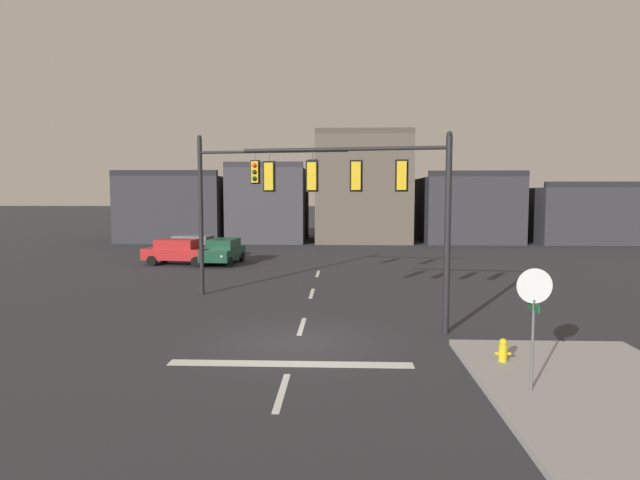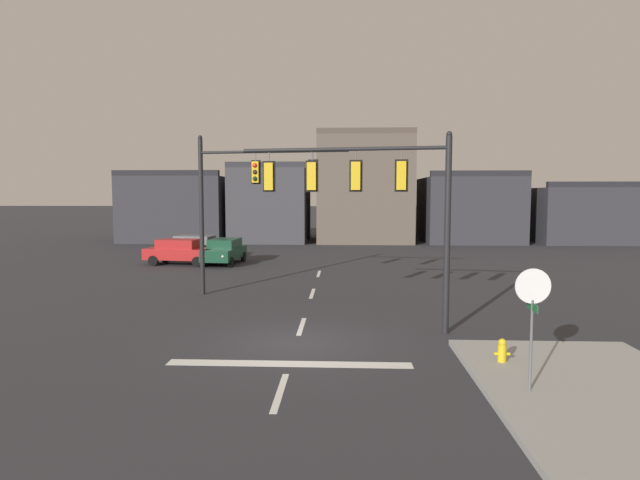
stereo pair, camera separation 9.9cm
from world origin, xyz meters
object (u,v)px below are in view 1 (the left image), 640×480
Objects in this scene: signal_mast_far_side at (241,190)px; car_lot_farside at (192,247)px; car_lot_nearside at (223,251)px; car_lot_middle at (179,251)px; signal_mast_near_side at (373,192)px; stop_sign at (534,300)px; fire_hydrant at (503,355)px.

signal_mast_far_side reaches higher than car_lot_farside.
car_lot_nearside and car_lot_middle have the same top height.
signal_mast_near_side is at bearing -59.20° from car_lot_farside.
signal_mast_far_side is at bearing -73.21° from car_lot_nearside.
signal_mast_near_side is 1.45× the size of car_lot_middle.
signal_mast_near_side is 18.75m from car_lot_nearside.
signal_mast_near_side is 19.84m from car_lot_middle.
stop_sign is (8.48, -11.40, -2.46)m from signal_mast_far_side.
signal_mast_far_side reaches higher than fire_hydrant.
signal_mast_near_side is 0.96× the size of signal_mast_far_side.
signal_mast_near_side is 8.92× the size of fire_hydrant.
signal_mast_far_side is 1.52× the size of car_lot_farside.
car_lot_nearside is (-8.53, 16.29, -3.65)m from signal_mast_near_side.
fire_hydrant is (14.42, -19.61, -0.53)m from car_lot_middle.
signal_mast_far_side is at bearing -65.77° from car_lot_farside.
signal_mast_far_side is 12.41m from car_lot_middle.
car_lot_nearside is at bearing 117.65° from signal_mast_near_side.
car_lot_nearside and car_lot_farside have the same top height.
car_lot_nearside is at bearing 120.29° from fire_hydrant.
fire_hydrant is (3.14, -3.70, -4.17)m from signal_mast_near_side.
stop_sign reaches higher than car_lot_farside.
car_lot_farside is (-11.33, 19.00, -3.65)m from signal_mast_near_side.
stop_sign is at bearing -89.83° from fire_hydrant.
car_lot_farside is 6.14× the size of fire_hydrant.
signal_mast_near_side is 1.45× the size of car_lot_farside.
fire_hydrant is (14.47, -22.70, -0.53)m from car_lot_farside.
signal_mast_near_side reaches higher than fire_hydrant.
fire_hydrant is at bearing -59.71° from car_lot_nearside.
signal_mast_far_side is 14.41m from stop_sign.
signal_mast_near_side is at bearing 118.81° from stop_sign.
signal_mast_far_side is 9.31× the size of fire_hydrant.
car_lot_nearside reaches higher than fire_hydrant.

